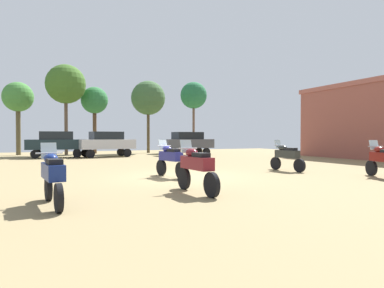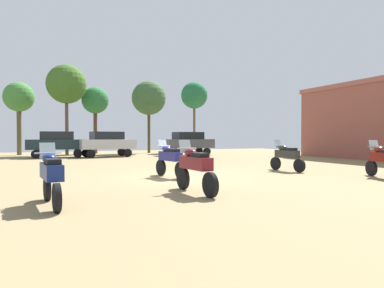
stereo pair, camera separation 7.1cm
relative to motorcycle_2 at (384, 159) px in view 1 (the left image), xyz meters
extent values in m
cube|color=#8A7750|center=(-7.05, 3.62, -0.73)|extent=(44.00, 52.00, 0.02)
cylinder|color=black|center=(0.22, 0.71, -0.40)|extent=(0.31, 0.64, 0.63)
cube|color=maroon|center=(-0.01, -0.03, 0.09)|extent=(0.74, 1.36, 0.36)
ellipsoid|color=maroon|center=(0.08, 0.26, 0.37)|extent=(0.45, 0.55, 0.24)
cube|color=silver|center=(0.18, 0.57, 0.55)|extent=(0.39, 0.25, 0.39)
cylinder|color=#B7B7BC|center=(0.15, 0.47, 0.49)|extent=(0.60, 0.22, 0.04)
cylinder|color=black|center=(-8.19, 0.50, -0.38)|extent=(0.17, 0.69, 0.68)
cylinder|color=black|center=(-8.07, -1.13, -0.38)|extent=(0.17, 0.69, 0.68)
cube|color=maroon|center=(-8.13, -0.32, 0.14)|extent=(0.46, 1.41, 0.36)
ellipsoid|color=maroon|center=(-8.15, 0.00, 0.42)|extent=(0.36, 0.50, 0.24)
cube|color=black|center=(-8.11, -0.56, 0.38)|extent=(0.34, 0.58, 0.12)
cube|color=silver|center=(-8.18, 0.34, 0.60)|extent=(0.37, 0.18, 0.39)
cylinder|color=#B7B7BC|center=(-8.17, 0.24, 0.54)|extent=(0.62, 0.08, 0.04)
cylinder|color=black|center=(-7.65, 4.30, -0.39)|extent=(0.24, 0.66, 0.65)
cylinder|color=black|center=(-7.36, 2.82, -0.39)|extent=(0.24, 0.66, 0.65)
cube|color=navy|center=(-7.50, 3.56, 0.11)|extent=(0.60, 1.33, 0.36)
ellipsoid|color=navy|center=(-7.56, 3.84, 0.39)|extent=(0.41, 0.53, 0.24)
cube|color=black|center=(-7.46, 3.34, 0.35)|extent=(0.40, 0.61, 0.12)
cube|color=silver|center=(-7.62, 4.15, 0.57)|extent=(0.38, 0.22, 0.39)
cylinder|color=#B7B7BC|center=(-7.60, 4.06, 0.51)|extent=(0.62, 0.15, 0.04)
cylinder|color=black|center=(-12.01, 0.16, -0.41)|extent=(0.19, 0.64, 0.63)
cylinder|color=black|center=(-11.82, -1.39, -0.41)|extent=(0.19, 0.64, 0.63)
cube|color=navy|center=(-11.92, -0.61, 0.09)|extent=(0.51, 1.36, 0.36)
ellipsoid|color=navy|center=(-11.95, -0.32, 0.37)|extent=(0.37, 0.51, 0.24)
cube|color=black|center=(-11.89, -0.84, 0.33)|extent=(0.36, 0.59, 0.12)
cube|color=silver|center=(-11.99, 0.01, 0.55)|extent=(0.38, 0.19, 0.39)
cylinder|color=#B7B7BC|center=(-11.98, -0.08, 0.49)|extent=(0.62, 0.11, 0.04)
cylinder|color=black|center=(-1.77, 4.38, -0.41)|extent=(0.19, 0.62, 0.61)
cylinder|color=black|center=(-1.60, 2.90, -0.41)|extent=(0.19, 0.62, 0.61)
cube|color=#2A2C29|center=(-1.69, 3.64, 0.07)|extent=(0.51, 1.30, 0.36)
ellipsoid|color=#2A2C29|center=(-1.72, 3.92, 0.35)|extent=(0.37, 0.51, 0.24)
cube|color=black|center=(-1.66, 3.42, 0.31)|extent=(0.36, 0.59, 0.12)
cube|color=silver|center=(-1.76, 4.24, 0.53)|extent=(0.38, 0.19, 0.39)
cylinder|color=#B7B7BC|center=(-1.75, 4.14, 0.47)|extent=(0.62, 0.11, 0.04)
cylinder|color=black|center=(-2.23, 16.94, -0.40)|extent=(0.65, 0.25, 0.64)
cylinder|color=black|center=(-2.29, 18.38, -0.40)|extent=(0.65, 0.25, 0.64)
cylinder|color=black|center=(0.69, 17.07, -0.40)|extent=(0.65, 0.25, 0.64)
cylinder|color=black|center=(0.63, 18.51, -0.40)|extent=(0.65, 0.25, 0.64)
cube|color=#474A53|center=(-0.80, 17.73, 0.29)|extent=(4.38, 2.00, 0.75)
cube|color=black|center=(-0.80, 17.73, 0.97)|extent=(2.44, 1.69, 0.61)
cylinder|color=black|center=(-12.71, 18.22, -0.40)|extent=(0.65, 0.27, 0.64)
cylinder|color=black|center=(-12.60, 19.66, -0.40)|extent=(0.65, 0.27, 0.64)
cylinder|color=black|center=(-9.80, 18.00, -0.40)|extent=(0.65, 0.27, 0.64)
cylinder|color=black|center=(-9.69, 19.44, -0.40)|extent=(0.65, 0.27, 0.64)
cube|color=#17272C|center=(-11.20, 18.83, 0.29)|extent=(4.42, 2.12, 0.75)
cube|color=black|center=(-11.20, 18.83, 0.97)|extent=(2.48, 1.76, 0.61)
cylinder|color=black|center=(-8.91, 17.29, -0.40)|extent=(0.67, 0.31, 0.64)
cylinder|color=black|center=(-9.12, 18.71, -0.40)|extent=(0.67, 0.31, 0.64)
cylinder|color=black|center=(-6.02, 17.71, -0.40)|extent=(0.67, 0.31, 0.64)
cylinder|color=black|center=(-6.23, 19.14, -0.40)|extent=(0.67, 0.31, 0.64)
cube|color=#B1B3BE|center=(-7.57, 18.21, 0.29)|extent=(4.52, 2.41, 0.75)
cube|color=black|center=(-7.57, 18.21, 0.97)|extent=(2.57, 1.91, 0.61)
cylinder|color=brown|center=(2.31, 23.44, 1.93)|extent=(0.25, 0.25, 5.31)
sphere|color=#23663B|center=(2.31, 23.44, 5.22)|extent=(2.78, 2.78, 2.78)
cylinder|color=#4D3F26|center=(-2.62, 23.42, 1.62)|extent=(0.28, 0.28, 4.68)
sphere|color=#3A5E33|center=(-2.62, 23.42, 4.71)|extent=(3.36, 3.36, 3.36)
cylinder|color=brown|center=(-14.15, 24.06, 1.52)|extent=(0.38, 0.38, 4.49)
sphere|color=#3F7D36|center=(-14.15, 24.06, 4.35)|extent=(2.57, 2.57, 2.57)
cylinder|color=#513925|center=(-7.65, 24.34, 1.53)|extent=(0.36, 0.36, 4.51)
sphere|color=#2B6E37|center=(-7.65, 24.34, 4.36)|extent=(2.53, 2.53, 2.53)
cylinder|color=brown|center=(-10.29, 23.02, 2.02)|extent=(0.29, 0.29, 5.49)
sphere|color=#396222|center=(-10.29, 23.02, 5.55)|extent=(3.45, 3.45, 3.45)
camera|label=1|loc=(-12.09, -9.04, 0.89)|focal=31.67mm
camera|label=2|loc=(-12.03, -9.06, 0.89)|focal=31.67mm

